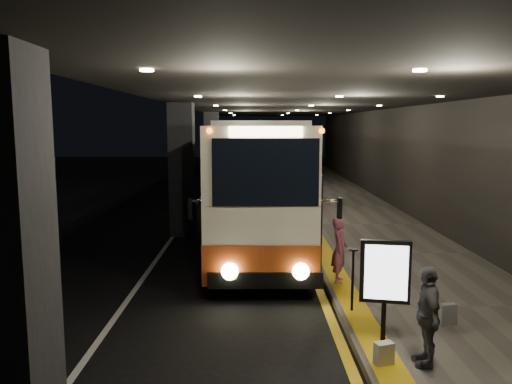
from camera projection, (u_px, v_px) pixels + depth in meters
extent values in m
plane|color=black|center=(220.00, 268.00, 12.91)|extent=(90.00, 90.00, 0.00)
cube|color=silver|center=(179.00, 228.00, 17.85)|extent=(0.12, 50.00, 0.01)
cube|color=gold|center=(295.00, 228.00, 17.87)|extent=(0.18, 50.00, 0.01)
cube|color=#514C44|center=(361.00, 226.00, 17.88)|extent=(4.50, 50.00, 0.15)
cube|color=gold|center=(309.00, 224.00, 17.86)|extent=(0.50, 50.00, 0.01)
cube|color=black|center=(428.00, 144.00, 17.50)|extent=(0.10, 50.00, 6.00)
cube|color=black|center=(2.00, 285.00, 4.67)|extent=(0.80, 0.80, 4.40)
cube|color=black|center=(182.00, 170.00, 16.57)|extent=(0.80, 0.80, 4.40)
cube|color=black|center=(212.00, 151.00, 28.46)|extent=(0.80, 0.80, 4.40)
cube|color=black|center=(300.00, 98.00, 17.26)|extent=(9.00, 50.00, 0.40)
cube|color=beige|center=(261.00, 178.00, 15.74)|extent=(2.58, 11.61, 3.28)
cube|color=#9B3516|center=(261.00, 215.00, 15.90)|extent=(2.60, 11.63, 0.87)
cube|color=black|center=(266.00, 172.00, 9.88)|extent=(2.12, 0.09, 1.35)
cube|color=black|center=(265.00, 279.00, 10.26)|extent=(2.37, 0.29, 0.34)
cylinder|color=black|center=(219.00, 255.00, 12.31)|extent=(0.27, 0.96, 0.96)
cylinder|color=black|center=(307.00, 255.00, 12.32)|extent=(0.27, 0.96, 0.96)
cylinder|color=black|center=(232.00, 206.00, 19.76)|extent=(0.27, 0.96, 0.96)
cylinder|color=black|center=(287.00, 206.00, 19.78)|extent=(0.27, 0.96, 0.96)
sphere|color=#FFEAA5|center=(230.00, 272.00, 10.14)|extent=(0.35, 0.35, 0.35)
sphere|color=#FFEAA5|center=(301.00, 271.00, 10.15)|extent=(0.35, 0.35, 0.35)
cube|color=#FFF2BF|center=(266.00, 132.00, 9.76)|extent=(1.45, 0.07, 0.21)
cube|color=beige|center=(257.00, 154.00, 28.38)|extent=(2.64, 11.59, 3.27)
cube|color=#9B3516|center=(257.00, 175.00, 28.54)|extent=(2.66, 11.61, 0.87)
cube|color=black|center=(258.00, 146.00, 22.53)|extent=(2.12, 0.10, 1.35)
cube|color=black|center=(258.00, 194.00, 22.91)|extent=(2.36, 0.30, 0.34)
cylinder|color=black|center=(236.00, 189.00, 24.96)|extent=(0.27, 0.96, 0.96)
cylinder|color=black|center=(279.00, 189.00, 24.97)|extent=(0.27, 0.96, 0.96)
cylinder|color=black|center=(240.00, 174.00, 32.39)|extent=(0.27, 0.96, 0.96)
cylinder|color=black|center=(273.00, 174.00, 32.41)|extent=(0.27, 0.96, 0.96)
cube|color=beige|center=(254.00, 145.00, 41.75)|extent=(2.54, 11.60, 3.28)
cube|color=#9B3516|center=(254.00, 159.00, 41.92)|extent=(2.56, 11.62, 0.87)
cube|color=black|center=(254.00, 138.00, 35.90)|extent=(2.12, 0.08, 1.35)
cube|color=black|center=(254.00, 168.00, 36.27)|extent=(2.36, 0.28, 0.34)
cylinder|color=black|center=(240.00, 167.00, 38.32)|extent=(0.27, 0.96, 0.96)
cylinder|color=black|center=(268.00, 167.00, 38.34)|extent=(0.27, 0.96, 0.96)
cylinder|color=black|center=(242.00, 160.00, 45.78)|extent=(0.27, 0.96, 0.96)
cylinder|color=black|center=(265.00, 160.00, 45.79)|extent=(0.27, 0.96, 0.96)
imported|color=#C55C7C|center=(339.00, 250.00, 11.19)|extent=(0.45, 0.60, 1.49)
imported|color=#504E53|center=(427.00, 315.00, 7.33)|extent=(0.52, 0.91, 1.51)
cube|color=black|center=(447.00, 314.00, 8.87)|extent=(0.34, 0.21, 0.38)
cube|color=#BAB5AF|center=(384.00, 354.00, 7.39)|extent=(0.31, 0.24, 0.34)
cylinder|color=black|center=(383.00, 322.00, 8.18)|extent=(0.08, 0.08, 0.66)
cube|color=black|center=(385.00, 272.00, 8.07)|extent=(0.81, 0.25, 1.04)
cube|color=white|center=(386.00, 273.00, 8.01)|extent=(0.67, 0.15, 0.90)
cylinder|color=black|center=(353.00, 280.00, 9.47)|extent=(0.05, 0.05, 1.20)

